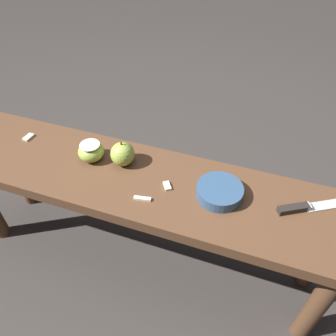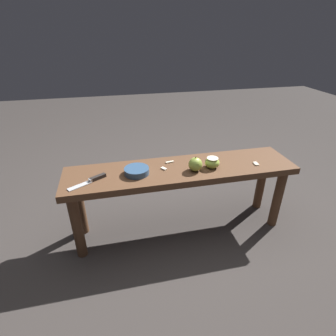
% 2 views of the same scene
% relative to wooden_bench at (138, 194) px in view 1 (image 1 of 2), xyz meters
% --- Properties ---
extents(ground_plane, '(8.00, 8.00, 0.00)m').
position_rel_wooden_bench_xyz_m(ground_plane, '(0.00, 0.00, -0.38)').
color(ground_plane, '#383330').
extents(wooden_bench, '(1.38, 0.33, 0.46)m').
position_rel_wooden_bench_xyz_m(wooden_bench, '(0.00, 0.00, 0.00)').
color(wooden_bench, brown).
rests_on(wooden_bench, ground_plane).
extents(knife, '(0.20, 0.13, 0.02)m').
position_rel_wooden_bench_xyz_m(knife, '(-0.51, -0.04, 0.08)').
color(knife, '#B7BABF').
rests_on(knife, wooden_bench).
extents(apple_whole, '(0.08, 0.08, 0.09)m').
position_rel_wooden_bench_xyz_m(apple_whole, '(0.07, -0.05, 0.12)').
color(apple_whole, '#9EB747').
rests_on(apple_whole, wooden_bench).
extents(apple_cut, '(0.09, 0.09, 0.06)m').
position_rel_wooden_bench_xyz_m(apple_cut, '(0.18, -0.03, 0.11)').
color(apple_cut, '#9EB747').
rests_on(apple_cut, wooden_bench).
extents(apple_slice_near_knife, '(0.05, 0.02, 0.01)m').
position_rel_wooden_bench_xyz_m(apple_slice_near_knife, '(-0.05, 0.08, 0.08)').
color(apple_slice_near_knife, silver).
rests_on(apple_slice_near_knife, wooden_bench).
extents(apple_slice_center, '(0.04, 0.04, 0.01)m').
position_rel_wooden_bench_xyz_m(apple_slice_center, '(-0.11, 0.01, 0.08)').
color(apple_slice_center, silver).
rests_on(apple_slice_center, wooden_bench).
extents(apple_slice_near_bowl, '(0.03, 0.04, 0.01)m').
position_rel_wooden_bench_xyz_m(apple_slice_near_bowl, '(0.45, -0.06, 0.08)').
color(apple_slice_near_bowl, silver).
rests_on(apple_slice_near_bowl, wooden_bench).
extents(bowl, '(0.14, 0.14, 0.04)m').
position_rel_wooden_bench_xyz_m(bowl, '(-0.27, -0.01, 0.09)').
color(bowl, '#335175').
rests_on(bowl, wooden_bench).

